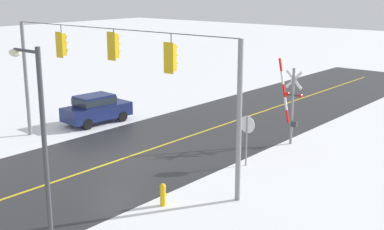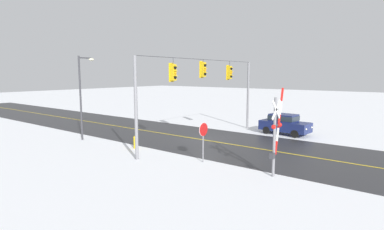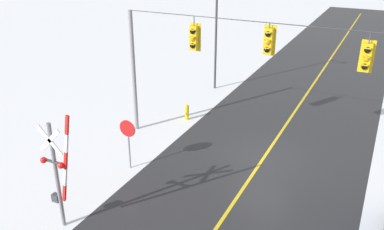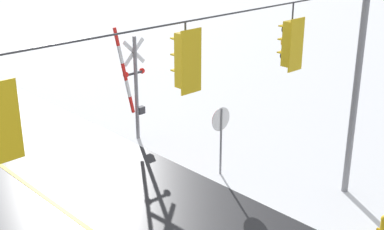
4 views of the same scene
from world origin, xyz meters
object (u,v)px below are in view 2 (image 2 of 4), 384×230
at_px(streetlamp_near, 83,90).
at_px(fire_hydrant, 135,142).
at_px(stop_sign, 203,133).
at_px(railroad_crossing, 275,132).
at_px(parked_car_navy, 284,123).

relative_size(streetlamp_near, fire_hydrant, 7.39).
height_order(streetlamp_near, fire_hydrant, streetlamp_near).
bearing_deg(fire_hydrant, streetlamp_near, 94.64).
relative_size(stop_sign, streetlamp_near, 0.36).
distance_m(railroad_crossing, parked_car_navy, 11.69).
xyz_separation_m(railroad_crossing, parked_car_navy, (10.97, 3.82, -1.30)).
bearing_deg(fire_hydrant, parked_car_navy, -28.91).
bearing_deg(parked_car_navy, railroad_crossing, -160.78).
distance_m(parked_car_navy, fire_hydrant, 12.86).
height_order(stop_sign, fire_hydrant, stop_sign).
bearing_deg(streetlamp_near, fire_hydrant, -85.36).
xyz_separation_m(parked_car_navy, fire_hydrant, (-11.25, 6.21, -0.49)).
xyz_separation_m(stop_sign, parked_car_navy, (11.13, -0.47, -0.76)).
bearing_deg(railroad_crossing, parked_car_navy, 19.22).
bearing_deg(parked_car_navy, streetlamp_near, 135.24).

